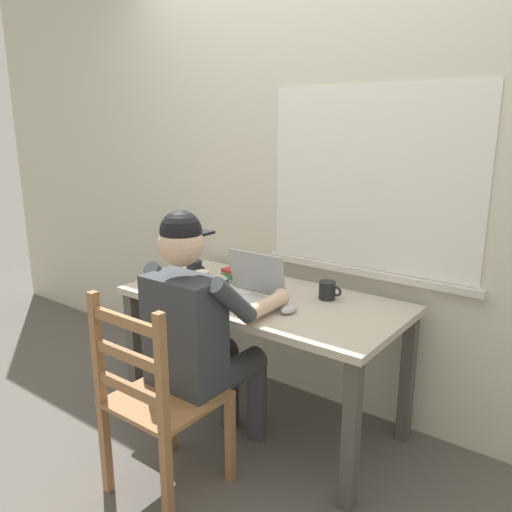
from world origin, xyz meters
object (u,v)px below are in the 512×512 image
object	(u,v)px
wooden_chair	(157,400)
landscape_photo_print	(172,290)
coffee_mug_white	(202,280)
coffee_mug_dark	(195,269)
laptop	(246,290)
book_stack_main	(240,275)
seated_person	(201,330)
computer_mouse	(289,310)
coffee_mug_spare	(328,290)
desk	(263,314)

from	to	relation	value
wooden_chair	landscape_photo_print	distance (m)	0.70
coffee_mug_white	coffee_mug_dark	xyz separation A→B (m)	(-0.17, 0.12, 0.00)
laptop	book_stack_main	world-z (taller)	laptop
seated_person	coffee_mug_dark	bearing A→B (deg)	135.93
coffee_mug_dark	landscape_photo_print	xyz separation A→B (m)	(0.07, -0.24, -0.05)
computer_mouse	coffee_mug_white	bearing A→B (deg)	176.77
laptop	wooden_chair	bearing A→B (deg)	-90.28
book_stack_main	landscape_photo_print	bearing A→B (deg)	-121.48
seated_person	coffee_mug_spare	bearing A→B (deg)	62.21
wooden_chair	book_stack_main	world-z (taller)	wooden_chair
seated_person	computer_mouse	xyz separation A→B (m)	(0.26, 0.31, 0.06)
wooden_chair	coffee_mug_dark	bearing A→B (deg)	122.77
desk	coffee_mug_white	size ratio (longest dim) A/B	12.31
book_stack_main	wooden_chair	bearing A→B (deg)	-75.45
computer_mouse	book_stack_main	bearing A→B (deg)	154.15
wooden_chair	computer_mouse	xyz separation A→B (m)	(0.26, 0.59, 0.28)
desk	coffee_mug_white	world-z (taller)	coffee_mug_white
computer_mouse	desk	bearing A→B (deg)	152.68
laptop	computer_mouse	xyz separation A→B (m)	(0.26, -0.02, -0.04)
seated_person	coffee_mug_white	xyz separation A→B (m)	(-0.31, 0.34, 0.09)
laptop	landscape_photo_print	bearing A→B (deg)	-165.57
coffee_mug_spare	landscape_photo_print	size ratio (longest dim) A/B	0.93
coffee_mug_white	coffee_mug_spare	size ratio (longest dim) A/B	0.96
desk	coffee_mug_spare	size ratio (longest dim) A/B	11.82
laptop	computer_mouse	world-z (taller)	laptop
coffee_mug_dark	coffee_mug_spare	size ratio (longest dim) A/B	1.03
seated_person	coffee_mug_white	world-z (taller)	seated_person
computer_mouse	book_stack_main	world-z (taller)	book_stack_main
seated_person	coffee_mug_white	distance (m)	0.47
coffee_mug_spare	book_stack_main	size ratio (longest dim) A/B	0.60
desk	computer_mouse	size ratio (longest dim) A/B	14.29
desk	coffee_mug_dark	distance (m)	0.53
desk	seated_person	xyz separation A→B (m)	(-0.03, -0.43, 0.05)
wooden_chair	coffee_mug_white	world-z (taller)	wooden_chair
coffee_mug_spare	landscape_photo_print	distance (m)	0.81
wooden_chair	coffee_mug_white	bearing A→B (deg)	116.32
seated_person	desk	bearing A→B (deg)	86.06
laptop	landscape_photo_print	xyz separation A→B (m)	(-0.41, -0.11, -0.05)
coffee_mug_white	coffee_mug_dark	world-z (taller)	coffee_mug_dark
laptop	coffee_mug_white	world-z (taller)	laptop
coffee_mug_white	coffee_mug_dark	bearing A→B (deg)	144.64
wooden_chair	book_stack_main	distance (m)	0.90
computer_mouse	laptop	bearing A→B (deg)	176.41
coffee_mug_spare	book_stack_main	xyz separation A→B (m)	(-0.52, -0.05, -0.00)
coffee_mug_white	coffee_mug_spare	world-z (taller)	coffee_mug_white
coffee_mug_spare	coffee_mug_white	bearing A→B (deg)	-158.22
laptop	landscape_photo_print	distance (m)	0.43
computer_mouse	seated_person	bearing A→B (deg)	-130.40
wooden_chair	landscape_photo_print	size ratio (longest dim) A/B	7.08
desk	coffee_mug_spare	xyz separation A→B (m)	(0.28, 0.16, 0.14)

